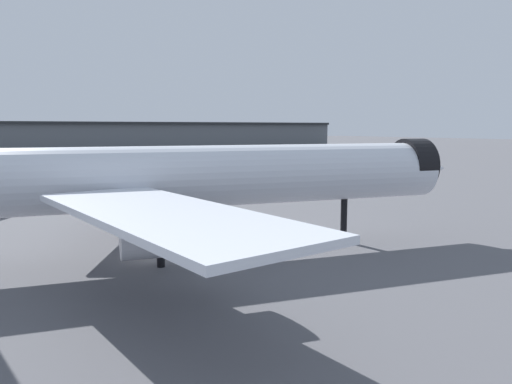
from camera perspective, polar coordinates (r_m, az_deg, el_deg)
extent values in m
plane|color=#56565B|center=(43.70, -12.48, -7.58)|extent=(900.00, 900.00, 0.00)
cylinder|color=silver|center=(42.65, -8.57, 1.76)|extent=(49.68, 17.60, 5.41)
cone|color=silver|center=(53.27, 18.84, 2.59)|extent=(7.08, 6.61, 5.30)
cylinder|color=black|center=(52.58, 17.93, 3.01)|extent=(3.71, 5.90, 5.46)
cube|color=silver|center=(55.99, -15.14, 2.26)|extent=(18.76, 23.24, 0.43)
cylinder|color=#B7BAC1|center=(53.62, -13.58, 0.17)|extent=(7.50, 4.61, 2.98)
cube|color=silver|center=(28.49, -10.87, -2.54)|extent=(9.40, 22.92, 0.43)
cylinder|color=#B7BAC1|center=(31.63, -9.37, -4.80)|extent=(7.50, 4.61, 2.98)
cylinder|color=black|center=(48.92, 10.27, -3.30)|extent=(0.65, 0.65, 4.33)
cylinder|color=black|center=(45.78, -12.20, -4.09)|extent=(0.65, 0.65, 4.33)
cylinder|color=black|center=(40.28, -11.17, -5.67)|extent=(0.65, 0.65, 4.33)
cube|color=slate|center=(258.90, -17.33, 6.18)|extent=(255.13, 58.07, 12.86)
cube|color=#232628|center=(258.86, -17.39, 7.73)|extent=(255.46, 60.93, 1.20)
cylinder|color=black|center=(72.49, -27.56, -1.88)|extent=(0.78, 0.88, 0.90)
cube|color=black|center=(77.39, -11.52, -0.58)|extent=(3.54, 3.15, 0.30)
cube|color=#194799|center=(77.51, -12.23, -0.03)|extent=(1.97, 2.04, 1.20)
cube|color=#1E2D38|center=(77.61, -12.64, 0.15)|extent=(0.84, 1.15, 0.60)
cube|color=#194799|center=(77.18, -11.11, -0.14)|extent=(2.49, 2.41, 0.90)
cylinder|color=black|center=(76.90, -12.46, -0.77)|extent=(0.73, 0.63, 0.70)
cylinder|color=black|center=(78.43, -12.19, -0.60)|extent=(0.73, 0.63, 0.70)
cylinder|color=black|center=(76.40, -10.83, -0.78)|extent=(0.73, 0.63, 0.70)
cylinder|color=black|center=(77.94, -10.58, -0.61)|extent=(0.73, 0.63, 0.70)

